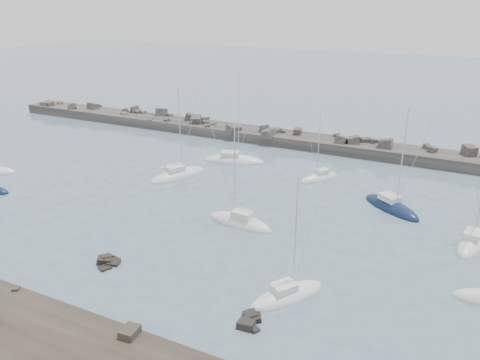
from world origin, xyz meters
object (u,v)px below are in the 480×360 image
sailboat_3 (234,161)px  sailboat_4 (240,223)px  sailboat_2 (178,176)px  sailboat_7 (391,208)px  sailboat_9 (472,243)px  sailboat_5 (320,178)px  sailboat_6 (287,296)px

sailboat_3 → sailboat_4: bearing=-61.4°
sailboat_2 → sailboat_7: size_ratio=1.04×
sailboat_9 → sailboat_3: bearing=159.8°
sailboat_5 → sailboat_6: (6.00, -29.49, -0.00)m
sailboat_5 → sailboat_4: bearing=-102.7°
sailboat_2 → sailboat_5: sailboat_2 is taller
sailboat_4 → sailboat_7: (15.34, 12.22, -0.00)m
sailboat_2 → sailboat_5: size_ratio=1.35×
sailboat_3 → sailboat_2: bearing=-114.5°
sailboat_3 → sailboat_9: bearing=-20.2°
sailboat_4 → sailboat_6: 15.07m
sailboat_3 → sailboat_6: 37.35m
sailboat_7 → sailboat_9: size_ratio=1.10×
sailboat_9 → sailboat_2: bearing=175.2°
sailboat_7 → sailboat_3: bearing=163.9°
sailboat_3 → sailboat_7: size_ratio=1.12×
sailboat_3 → sailboat_9: size_ratio=1.23×
sailboat_4 → sailboat_9: sailboat_4 is taller
sailboat_3 → sailboat_5: bearing=-5.6°
sailboat_3 → sailboat_7: 27.21m
sailboat_4 → sailboat_5: size_ratio=1.24×
sailboat_4 → sailboat_9: 25.60m
sailboat_4 → sailboat_5: (4.11, 18.33, -0.01)m
sailboat_4 → sailboat_7: sailboat_7 is taller
sailboat_5 → sailboat_7: sailboat_7 is taller
sailboat_9 → sailboat_7: bearing=149.5°
sailboat_4 → sailboat_6: (10.12, -11.16, -0.02)m
sailboat_6 → sailboat_9: size_ratio=0.97×
sailboat_4 → sailboat_6: size_ratio=1.10×
sailboat_3 → sailboat_5: size_ratio=1.44×
sailboat_6 → sailboat_9: 23.07m
sailboat_5 → sailboat_7: bearing=-28.5°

